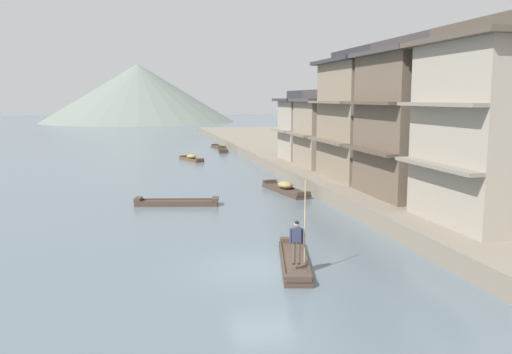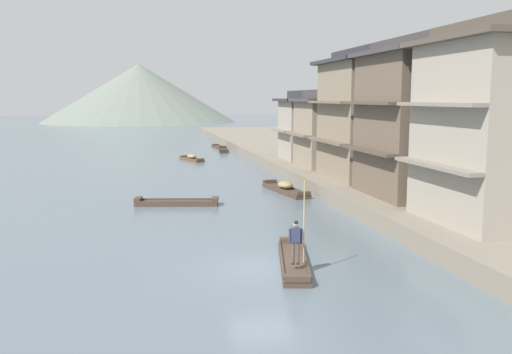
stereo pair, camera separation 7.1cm
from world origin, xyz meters
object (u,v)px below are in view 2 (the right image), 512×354
boat_moored_third (177,203)px  house_waterfront_narrow (328,129)px  boat_midriver_drifting (192,158)px  house_waterfront_nearest (500,125)px  boatman_person (296,237)px  boat_moored_second (223,150)px  house_waterfront_far (310,126)px  house_waterfront_tall (373,116)px  boat_moored_far (285,189)px  house_waterfront_second (422,119)px  boat_foreground_poled (293,261)px  boat_moored_nearest (219,147)px

boat_moored_third → house_waterfront_narrow: size_ratio=0.82×
boat_midriver_drifting → house_waterfront_nearest: size_ratio=0.45×
boatman_person → house_waterfront_nearest: house_waterfront_nearest is taller
boat_moored_second → house_waterfront_far: bearing=-72.6°
boat_moored_third → house_waterfront_tall: house_waterfront_tall is taller
boat_moored_far → house_waterfront_second: (5.94, -7.25, 4.91)m
boat_foreground_poled → house_waterfront_nearest: house_waterfront_nearest is taller
boat_moored_third → house_waterfront_narrow: (12.79, 9.66, 3.73)m
boat_moored_second → house_waterfront_second: 37.52m
house_waterfront_nearest → boat_moored_third: bearing=139.6°
house_waterfront_tall → boat_moored_far: bearing=176.2°
boatman_person → boat_moored_second: boatman_person is taller
house_waterfront_tall → house_waterfront_narrow: 7.19m
boat_moored_second → boat_moored_far: boat_moored_far is taller
boat_foreground_poled → house_waterfront_nearest: bearing=9.2°
boat_moored_second → house_waterfront_second: bearing=-81.0°
boatman_person → boat_moored_far: 17.69m
house_waterfront_tall → boat_foreground_poled: bearing=-122.5°
boat_moored_nearest → boat_moored_third: size_ratio=0.76×
house_waterfront_tall → house_waterfront_far: 12.67m
boat_midriver_drifting → house_waterfront_second: size_ratio=0.45×
boat_midriver_drifting → house_waterfront_tall: bearing=-63.5°
house_waterfront_second → boat_foreground_poled: bearing=-138.5°
boat_moored_second → house_waterfront_second: house_waterfront_second is taller
boat_moored_nearest → boat_midriver_drifting: size_ratio=0.97×
house_waterfront_narrow → boatman_person: bearing=-111.6°
boat_moored_third → boat_moored_second: bearing=76.8°
boat_midriver_drifting → house_waterfront_nearest: (10.27, -34.92, 4.93)m
boat_midriver_drifting → house_waterfront_second: bearing=-69.5°
boat_midriver_drifting → boat_moored_nearest: bearing=70.9°
house_waterfront_nearest → house_waterfront_tall: bearing=89.2°
boat_foreground_poled → boat_midriver_drifting: 36.50m
boat_moored_second → boat_foreground_poled: bearing=-95.1°
boat_midriver_drifting → house_waterfront_second: (10.40, -27.80, 4.93)m
boatman_person → house_waterfront_narrow: bearing=68.4°
boat_moored_third → house_waterfront_narrow: 16.46m
boat_moored_third → house_waterfront_nearest: size_ratio=0.58×
boat_foreground_poled → boat_moored_third: bearing=105.6°
boat_midriver_drifting → house_waterfront_tall: size_ratio=0.45×
boat_moored_third → house_waterfront_tall: 14.63m
boat_moored_nearest → house_waterfront_nearest: 49.15m
boat_moored_far → house_waterfront_nearest: (5.81, -14.36, 4.92)m
boat_midriver_drifting → house_waterfront_tall: (10.46, -20.95, 4.93)m
boat_moored_far → house_waterfront_nearest: size_ratio=0.68×
house_waterfront_second → house_waterfront_tall: size_ratio=1.00×
house_waterfront_nearest → boat_moored_nearest: bearing=96.5°
house_waterfront_nearest → house_waterfront_narrow: size_ratio=1.42×
boat_moored_far → house_waterfront_second: house_waterfront_second is taller
boat_moored_nearest → boat_moored_second: 4.74m
boat_moored_far → house_waterfront_narrow: house_waterfront_narrow is taller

